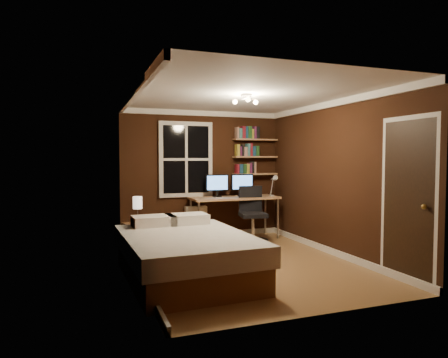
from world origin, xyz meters
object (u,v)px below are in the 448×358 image
object	(u,v)px
nightstand	(138,239)
radiator	(196,223)
desk	(234,200)
desk_lamp	(274,185)
bed	(186,255)
bedside_lamp	(138,210)
monitor_left	(217,186)
monitor_right	(242,185)
office_chair	(252,220)

from	to	relation	value
nightstand	radiator	xyz separation A→B (m)	(1.24, 0.90, 0.06)
nightstand	desk	xyz separation A→B (m)	(1.95, 0.67, 0.50)
radiator	desk_lamp	world-z (taller)	desk_lamp
bed	bedside_lamp	distance (m)	1.65
nightstand	monitor_left	size ratio (longest dim) A/B	1.11
desk_lamp	monitor_right	bearing A→B (deg)	156.31
bed	monitor_left	size ratio (longest dim) A/B	4.78
bed	radiator	distance (m)	2.58
desk_lamp	office_chair	size ratio (longest dim) A/B	0.42
radiator	monitor_right	bearing A→B (deg)	-8.89
monitor_left	desk	bearing A→B (deg)	-14.81
bedside_lamp	nightstand	bearing A→B (deg)	0.00
monitor_right	desk_lamp	bearing A→B (deg)	-23.69
office_chair	nightstand	bearing A→B (deg)	-163.54
monitor_left	desk_lamp	distance (m)	1.12
desk	monitor_right	bearing A→B (deg)	23.50
radiator	monitor_right	distance (m)	1.18
radiator	monitor_left	size ratio (longest dim) A/B	1.37
monitor_right	office_chair	world-z (taller)	monitor_right
radiator	desk	world-z (taller)	desk
bed	monitor_left	distance (m)	2.70
nightstand	office_chair	size ratio (longest dim) A/B	0.49
radiator	desk_lamp	distance (m)	1.70
monitor_left	office_chair	distance (m)	0.96
desk_lamp	office_chair	distance (m)	0.88
bedside_lamp	monitor_left	xyz separation A→B (m)	(1.63, 0.75, 0.31)
nightstand	bedside_lamp	distance (m)	0.47
nightstand	desk_lamp	bearing A→B (deg)	-1.96
nightstand	office_chair	bearing A→B (deg)	-5.35
nightstand	bedside_lamp	world-z (taller)	bedside_lamp
bed	nightstand	distance (m)	1.60
nightstand	bedside_lamp	bearing A→B (deg)	0.00
bedside_lamp	desk_lamp	distance (m)	2.79
bed	desk_lamp	world-z (taller)	desk_lamp
nightstand	bedside_lamp	xyz separation A→B (m)	(0.00, 0.00, 0.47)
bed	monitor_left	bearing A→B (deg)	59.83
bed	office_chair	size ratio (longest dim) A/B	2.12
bed	desk_lamp	size ratio (longest dim) A/B	5.04
nightstand	monitor_left	xyz separation A→B (m)	(1.63, 0.75, 0.78)
desk	radiator	bearing A→B (deg)	162.26
radiator	monitor_right	xyz separation A→B (m)	(0.92, -0.14, 0.72)
office_chair	bedside_lamp	bearing A→B (deg)	-163.54
bed	office_chair	distance (m)	2.52
bedside_lamp	office_chair	bearing A→B (deg)	7.04
bedside_lamp	office_chair	world-z (taller)	office_chair
radiator	monitor_right	world-z (taller)	monitor_right
desk_lamp	bedside_lamp	bearing A→B (deg)	-169.57
radiator	bedside_lamp	bearing A→B (deg)	-144.07
bed	bedside_lamp	world-z (taller)	bedside_lamp
monitor_left	desk_lamp	size ratio (longest dim) A/B	1.05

